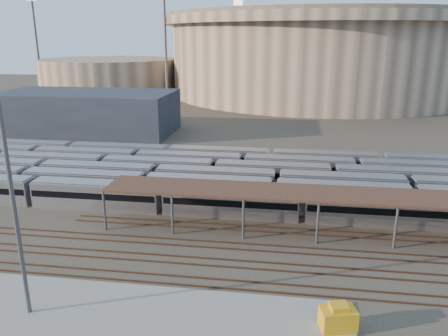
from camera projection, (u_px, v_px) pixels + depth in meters
The scene contains 13 objects.
ground at pixel (166, 238), 51.94m from camera, with size 420.00×420.00×0.00m, color #383026.
apron at pixel (64, 308), 38.40m from camera, with size 50.00×9.00×0.20m, color gray.
subway_trains at pixel (183, 176), 69.25m from camera, with size 126.17×23.90×3.60m.
inspection_shed at pixel (355, 197), 51.23m from camera, with size 60.30×6.00×5.30m.
empty_tracks at pixel (153, 258), 47.18m from camera, with size 170.00×9.62×0.18m.
stadium at pixel (318, 53), 176.22m from camera, with size 124.00×124.00×32.50m.
secondary_arena at pixel (110, 76), 181.27m from camera, with size 56.00×56.00×14.00m, color tan.
service_building at pixel (88, 112), 107.39m from camera, with size 42.00×20.00×10.00m, color #1E232D.
floodlight_0 at pixel (165, 43), 154.21m from camera, with size 4.00×1.00×38.40m.
floodlight_1 at pixel (37, 42), 171.29m from camera, with size 4.00×1.00×38.40m.
floodlight_3 at pixel (238, 41), 198.78m from camera, with size 4.00×1.00×38.40m.
yard_light_pole at pixel (12, 191), 34.55m from camera, with size 0.81×0.36×22.02m.
yellow_equipment at pixel (338, 319), 35.42m from camera, with size 2.83×1.77×1.77m, color #C68C12.
Camera 1 is at (13.73, -45.75, 23.11)m, focal length 35.00 mm.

